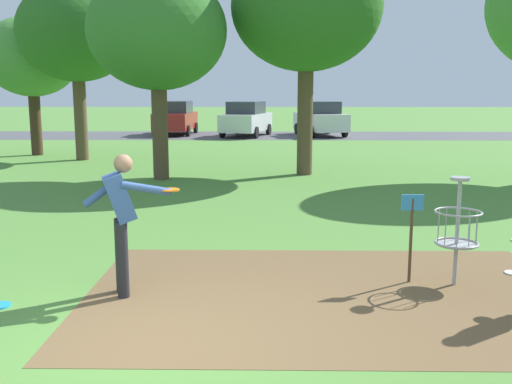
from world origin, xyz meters
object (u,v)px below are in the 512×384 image
object	(u,v)px
tree_near_right	(157,31)
tree_mid_right	(76,33)
parked_car_leftmost	(176,118)
tree_mid_center	(307,7)
parked_car_center_right	(320,119)
disc_golf_basket	(452,227)
tree_near_left	(31,57)
parked_car_center_left	(246,119)
player_waiting_left	(122,215)

from	to	relation	value
tree_near_right	tree_mid_right	size ratio (longest dim) A/B	0.92
parked_car_leftmost	tree_mid_center	bearing A→B (deg)	-68.31
parked_car_center_right	disc_golf_basket	bearing A→B (deg)	-91.42
tree_near_left	parked_car_center_right	distance (m)	15.42
tree_mid_right	tree_mid_center	bearing A→B (deg)	-24.56
tree_near_left	parked_car_leftmost	bearing A→B (deg)	70.24
tree_mid_right	parked_car_leftmost	distance (m)	12.48
tree_mid_center	parked_car_center_left	distance (m)	14.94
tree_near_right	parked_car_center_right	size ratio (longest dim) A/B	1.24
tree_mid_center	parked_car_leftmost	world-z (taller)	tree_mid_center
player_waiting_left	tree_near_left	bearing A→B (deg)	114.56
tree_near_right	parked_car_center_left	world-z (taller)	tree_near_right
disc_golf_basket	parked_car_center_right	size ratio (longest dim) A/B	0.31
tree_mid_right	parked_car_center_left	distance (m)	12.58
disc_golf_basket	tree_near_right	bearing A→B (deg)	120.66
tree_near_left	parked_car_center_left	xyz separation A→B (m)	(7.67, 9.26, -2.72)
tree_near_right	parked_car_center_right	distance (m)	17.06
tree_near_right	tree_near_left	bearing A→B (deg)	133.97
parked_car_center_left	player_waiting_left	bearing A→B (deg)	-91.59
disc_golf_basket	parked_car_center_right	bearing A→B (deg)	88.58
disc_golf_basket	player_waiting_left	bearing A→B (deg)	-174.04
disc_golf_basket	tree_near_right	size ratio (longest dim) A/B	0.25
disc_golf_basket	tree_near_right	world-z (taller)	tree_near_right
tree_mid_center	disc_golf_basket	bearing A→B (deg)	-83.01
parked_car_center_left	tree_mid_center	bearing A→B (deg)	-81.35
tree_near_right	tree_mid_right	bearing A→B (deg)	128.71
tree_mid_center	parked_car_center_right	world-z (taller)	tree_mid_center
player_waiting_left	parked_car_leftmost	distance (m)	25.87
parked_car_leftmost	parked_car_center_right	world-z (taller)	same
disc_golf_basket	parked_car_leftmost	size ratio (longest dim) A/B	0.33
parked_car_center_left	disc_golf_basket	bearing A→B (deg)	-82.03
disc_golf_basket	parked_car_leftmost	bearing A→B (deg)	106.19
tree_near_left	tree_mid_right	size ratio (longest dim) A/B	0.84
tree_mid_right	parked_car_leftmost	size ratio (longest dim) A/B	1.43
tree_mid_center	parked_car_center_left	xyz separation A→B (m)	(-2.17, 14.28, -3.81)
parked_car_leftmost	disc_golf_basket	bearing A→B (deg)	-73.81
disc_golf_basket	player_waiting_left	size ratio (longest dim) A/B	0.81
tree_near_left	tree_mid_center	bearing A→B (deg)	-27.00
parked_car_leftmost	parked_car_center_right	distance (m)	7.97
tree_near_right	tree_mid_center	size ratio (longest dim) A/B	0.85
tree_mid_right	parked_car_leftmost	world-z (taller)	tree_mid_right
tree_mid_center	parked_car_leftmost	bearing A→B (deg)	111.69
tree_near_left	tree_near_right	xyz separation A→B (m)	(5.80, -6.01, 0.35)
tree_near_left	parked_car_center_left	bearing A→B (deg)	50.37
player_waiting_left	parked_car_leftmost	xyz separation A→B (m)	(-3.27, 25.66, -0.06)
tree_near_right	parked_car_center_left	xyz separation A→B (m)	(1.87, 15.28, -3.07)
disc_golf_basket	player_waiting_left	distance (m)	4.09
player_waiting_left	tree_near_left	distance (m)	17.02
disc_golf_basket	tree_mid_center	distance (m)	10.69
disc_golf_basket	parked_car_center_left	xyz separation A→B (m)	(-3.38, 24.13, 0.17)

